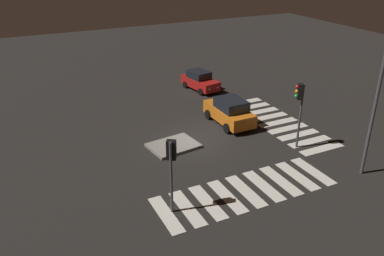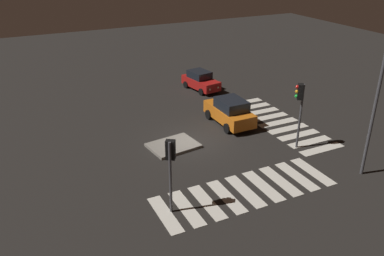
% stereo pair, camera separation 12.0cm
% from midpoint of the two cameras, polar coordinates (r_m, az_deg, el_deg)
% --- Properties ---
extents(ground_plane, '(80.00, 80.00, 0.00)m').
position_cam_midpoint_polar(ground_plane, '(26.57, -0.13, -1.96)').
color(ground_plane, black).
extents(traffic_island, '(3.32, 2.67, 0.18)m').
position_cam_midpoint_polar(traffic_island, '(25.89, -2.80, -2.52)').
color(traffic_island, gray).
rests_on(traffic_island, ground).
extents(car_red, '(2.28, 4.03, 1.68)m').
position_cam_midpoint_polar(car_red, '(35.89, 1.05, 6.75)').
color(car_red, red).
rests_on(car_red, ground).
extents(car_orange, '(2.12, 4.49, 1.94)m').
position_cam_midpoint_polar(car_orange, '(28.95, 5.24, 2.36)').
color(car_orange, orange).
rests_on(car_orange, ground).
extents(traffic_light_east, '(0.53, 0.54, 4.28)m').
position_cam_midpoint_polar(traffic_light_east, '(25.41, 14.96, 3.87)').
color(traffic_light_east, '#47474C').
rests_on(traffic_light_east, ground).
extents(traffic_light_south, '(0.54, 0.53, 3.82)m').
position_cam_midpoint_polar(traffic_light_south, '(18.65, -3.14, -4.37)').
color(traffic_light_south, '#47474C').
rests_on(traffic_light_south, ground).
extents(street_lamp, '(0.56, 0.56, 8.69)m').
position_cam_midpoint_polar(street_lamp, '(22.80, 25.23, 6.79)').
color(street_lamp, '#47474C').
rests_on(street_lamp, ground).
extents(crosswalk_near, '(9.90, 3.20, 0.02)m').
position_cam_midpoint_polar(crosswalk_near, '(21.71, 7.50, -8.88)').
color(crosswalk_near, silver).
rests_on(crosswalk_near, ground).
extents(crosswalk_side, '(3.20, 9.90, 0.02)m').
position_cam_midpoint_polar(crosswalk_side, '(30.01, 12.01, 0.77)').
color(crosswalk_side, silver).
rests_on(crosswalk_side, ground).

